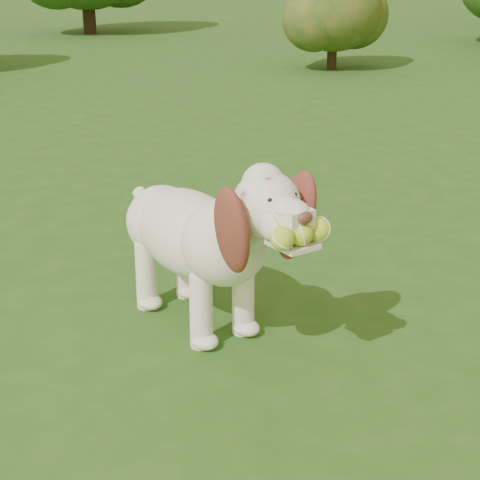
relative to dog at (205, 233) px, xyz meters
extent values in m
plane|color=#214D16|center=(0.11, -0.52, -0.42)|extent=(80.00, 80.00, 0.00)
ellipsoid|color=white|center=(-0.04, 0.10, -0.04)|extent=(0.56, 0.75, 0.36)
ellipsoid|color=white|center=(0.05, -0.14, 0.00)|extent=(0.45, 0.45, 0.35)
ellipsoid|color=white|center=(-0.12, 0.32, -0.05)|extent=(0.41, 0.41, 0.32)
cylinder|color=white|center=(0.10, -0.26, 0.10)|extent=(0.27, 0.32, 0.27)
sphere|color=white|center=(0.15, -0.38, 0.23)|extent=(0.32, 0.32, 0.24)
sphere|color=white|center=(0.14, -0.36, 0.29)|extent=(0.21, 0.21, 0.16)
cube|color=white|center=(0.20, -0.51, 0.22)|extent=(0.15, 0.17, 0.07)
ellipsoid|color=#592D28|center=(0.22, -0.58, 0.24)|extent=(0.07, 0.06, 0.05)
cube|color=white|center=(0.20, -0.53, 0.13)|extent=(0.18, 0.19, 0.02)
ellipsoid|color=brown|center=(0.01, -0.42, 0.16)|extent=(0.18, 0.26, 0.38)
ellipsoid|color=brown|center=(0.28, -0.32, 0.16)|extent=(0.20, 0.22, 0.38)
cylinder|color=white|center=(-0.17, 0.45, -0.01)|extent=(0.12, 0.18, 0.13)
cylinder|color=white|center=(-0.05, -0.15, -0.27)|extent=(0.12, 0.12, 0.31)
cylinder|color=white|center=(0.14, -0.08, -0.27)|extent=(0.12, 0.12, 0.31)
cylinder|color=white|center=(-0.21, 0.27, -0.27)|extent=(0.12, 0.12, 0.31)
cylinder|color=white|center=(-0.02, 0.34, -0.27)|extent=(0.12, 0.12, 0.31)
sphere|color=yellow|center=(0.14, -0.59, 0.18)|extent=(0.11, 0.11, 0.08)
sphere|color=yellow|center=(0.22, -0.56, 0.18)|extent=(0.11, 0.11, 0.08)
sphere|color=yellow|center=(0.29, -0.54, 0.18)|extent=(0.11, 0.11, 0.08)
cylinder|color=#382314|center=(0.37, 11.65, -0.07)|extent=(0.22, 0.22, 0.71)
cylinder|color=#382314|center=(3.03, 6.70, -0.23)|extent=(0.12, 0.12, 0.39)
ellipsoid|color=#144415|center=(3.03, 6.70, 0.30)|extent=(1.18, 1.18, 1.00)
camera|label=1|loc=(-0.60, -2.97, 1.10)|focal=60.00mm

